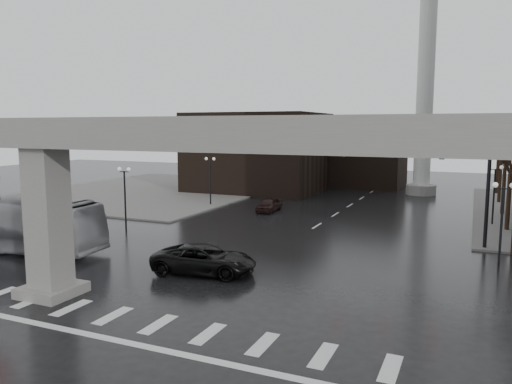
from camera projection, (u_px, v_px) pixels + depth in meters
ground at (172, 316)px, 21.97m from camera, size 160.00×160.00×0.00m
sidewalk_nw at (156, 190)px, 65.01m from camera, size 28.00×36.00×0.15m
elevated_guideway at (194, 161)px, 20.57m from camera, size 48.00×2.60×8.70m
building_far_left at (259, 152)px, 65.02m from camera, size 16.00×14.00×10.00m
building_far_mid at (366, 158)px, 69.44m from camera, size 10.00×10.00×8.00m
smokestack at (425, 84)px, 59.58m from camera, size 3.60×3.60×30.00m
signal_mast_arm at (429, 162)px, 34.68m from camera, size 12.12×0.43×8.00m
lamp_right_0 at (502, 211)px, 28.84m from camera, size 1.22×0.32×5.11m
lamp_right_1 at (494, 185)px, 41.54m from camera, size 1.22×0.32×5.11m
lamp_right_2 at (490, 171)px, 54.25m from camera, size 1.22×0.32×5.11m
lamp_left_0 at (125, 188)px, 39.61m from camera, size 1.22×0.32×5.11m
lamp_left_1 at (210, 173)px, 52.32m from camera, size 1.22×0.32×5.11m
lamp_left_2 at (262, 164)px, 65.02m from camera, size 1.22×0.32×5.11m
tree_right_1 at (509, 196)px, 39.41m from camera, size 1.09×1.61×7.67m
tree_right_2 at (504, 184)px, 46.66m from camera, size 1.10×1.63×7.85m
tree_right_3 at (501, 176)px, 53.91m from camera, size 1.11×1.66×8.02m
tree_right_4 at (498, 170)px, 61.17m from camera, size 1.12×1.69×8.19m
pickup_truck at (204, 259)px, 28.25m from camera, size 6.26×3.65×1.64m
city_bus at (12, 224)px, 33.38m from camera, size 13.39×4.17×3.67m
far_car at (269, 205)px, 48.94m from camera, size 1.60×3.98×1.35m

